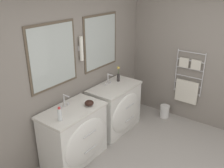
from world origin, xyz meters
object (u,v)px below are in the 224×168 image
object	(u,v)px
vanity_left	(75,135)
waste_bin	(165,111)
amenity_bowl	(89,103)
toiletry_bottle	(60,114)
flower_vase	(118,75)
vanity_right	(116,108)

from	to	relation	value
vanity_left	waste_bin	world-z (taller)	vanity_left
vanity_left	amenity_bowl	bearing A→B (deg)	-20.38
amenity_bowl	waste_bin	bearing A→B (deg)	-14.35
toiletry_bottle	waste_bin	distance (m)	2.51
flower_vase	waste_bin	world-z (taller)	flower_vase
amenity_bowl	flower_vase	world-z (taller)	flower_vase
amenity_bowl	waste_bin	size ratio (longest dim) A/B	0.53
amenity_bowl	vanity_left	bearing A→B (deg)	159.62
toiletry_bottle	vanity_right	bearing A→B (deg)	2.36
amenity_bowl	toiletry_bottle	bearing A→B (deg)	176.62
vanity_right	waste_bin	xyz separation A→B (m)	(0.94, -0.54, -0.31)
vanity_left	vanity_right	distance (m)	1.07
vanity_left	vanity_right	bearing A→B (deg)	0.00
flower_vase	vanity_right	bearing A→B (deg)	-152.73
flower_vase	waste_bin	xyz separation A→B (m)	(0.72, -0.66, -0.85)
vanity_right	vanity_left	bearing A→B (deg)	180.00
vanity_right	amenity_bowl	bearing A→B (deg)	-173.82
vanity_right	flower_vase	size ratio (longest dim) A/B	3.45
vanity_right	toiletry_bottle	bearing A→B (deg)	-177.64
vanity_left	amenity_bowl	distance (m)	0.53
vanity_left	toiletry_bottle	world-z (taller)	toiletry_bottle
toiletry_bottle	waste_bin	world-z (taller)	toiletry_bottle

